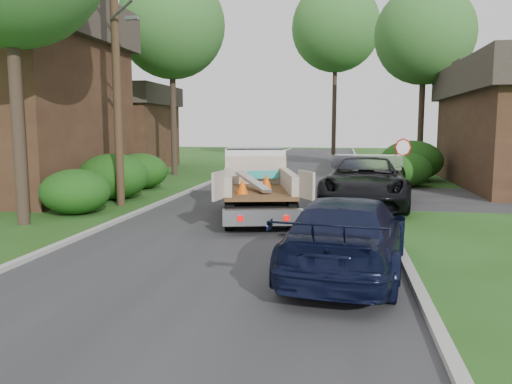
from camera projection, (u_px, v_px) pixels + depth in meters
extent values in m
plane|color=#244614|center=(236.00, 240.00, 13.05)|extent=(120.00, 120.00, 0.00)
cube|color=#28282B|center=(281.00, 192.00, 22.82)|extent=(8.00, 90.00, 0.02)
cube|color=#9E9E99|center=(195.00, 189.00, 23.50)|extent=(0.20, 90.00, 0.12)
cube|color=#9E9E99|center=(373.00, 192.00, 22.13)|extent=(0.20, 90.00, 0.12)
cylinder|color=slate|center=(402.00, 174.00, 20.84)|extent=(0.06, 0.06, 2.00)
cylinder|color=#B20A0A|center=(403.00, 147.00, 20.70)|extent=(0.71, 0.32, 0.76)
cylinder|color=#382619|center=(116.00, 70.00, 18.21)|extent=(0.30, 0.30, 10.00)
cylinder|color=slate|center=(121.00, 10.00, 17.38)|extent=(1.22, 0.76, 0.57)
cube|color=slate|center=(132.00, 18.00, 16.84)|extent=(0.45, 0.20, 0.12)
cube|color=#372016|center=(118.00, 136.00, 36.52)|extent=(7.00, 7.00, 4.50)
cube|color=#332B26|center=(117.00, 96.00, 36.14)|extent=(7.56, 7.56, 1.40)
cube|color=#332B26|center=(116.00, 86.00, 36.05)|extent=(1.05, 7.56, 0.20)
ellipsoid|color=#1E4510|center=(75.00, 192.00, 16.92)|extent=(2.34, 2.34, 1.53)
ellipsoid|color=#1E4510|center=(113.00, 176.00, 20.37)|extent=(2.86, 2.86, 1.87)
ellipsoid|color=#1E4510|center=(140.00, 171.00, 23.85)|extent=(2.60, 2.60, 1.70)
ellipsoid|color=#1E4510|center=(405.00, 170.00, 24.67)|extent=(2.60, 2.60, 1.70)
ellipsoid|color=#1E4510|center=(412.00, 161.00, 27.45)|extent=(3.38, 3.38, 2.21)
cylinder|color=#2D2119|center=(16.00, 91.00, 14.65)|extent=(0.36, 0.36, 8.00)
cylinder|color=#2D2119|center=(173.00, 101.00, 30.34)|extent=(0.36, 0.36, 9.00)
sphere|color=#2A5C21|center=(172.00, 25.00, 29.76)|extent=(6.40, 6.40, 6.40)
cylinder|color=#2D2119|center=(422.00, 106.00, 30.79)|extent=(0.36, 0.36, 8.50)
sphere|color=#2A5C21|center=(425.00, 35.00, 30.24)|extent=(6.00, 6.00, 6.00)
cylinder|color=#2D2119|center=(37.00, 99.00, 27.52)|extent=(0.36, 0.36, 9.00)
sphere|color=#2A5C21|center=(32.00, 14.00, 26.94)|extent=(6.00, 6.00, 6.00)
cylinder|color=#2D2119|center=(334.00, 96.00, 41.32)|extent=(0.36, 0.36, 11.00)
sphere|color=#2A5C21|center=(336.00, 27.00, 40.61)|extent=(7.20, 7.20, 7.20)
cylinder|color=black|center=(229.00, 198.00, 17.79)|extent=(0.47, 0.90, 0.85)
cylinder|color=black|center=(280.00, 198.00, 17.89)|extent=(0.47, 0.90, 0.85)
cylinder|color=black|center=(230.00, 216.00, 14.22)|extent=(0.47, 0.90, 0.85)
cylinder|color=black|center=(292.00, 215.00, 14.32)|extent=(0.47, 0.90, 0.85)
cube|color=black|center=(257.00, 200.00, 16.13)|extent=(3.07, 5.79, 0.23)
cube|color=silver|center=(254.00, 169.00, 17.99)|extent=(2.41, 2.13, 1.47)
cube|color=black|center=(254.00, 155.00, 17.93)|extent=(2.24, 1.96, 0.52)
cube|color=#472D19|center=(259.00, 192.00, 15.42)|extent=(2.79, 3.79, 0.11)
cube|color=beige|center=(256.00, 170.00, 17.05)|extent=(2.06, 0.56, 0.95)
cube|color=beige|center=(228.00, 181.00, 15.33)|extent=(0.95, 3.20, 0.57)
cube|color=beige|center=(289.00, 181.00, 15.43)|extent=(0.95, 3.20, 0.57)
cube|color=silver|center=(263.00, 217.00, 13.46)|extent=(2.20, 0.81, 0.43)
cube|color=#B20505|center=(240.00, 219.00, 13.26)|extent=(0.16, 0.07, 0.15)
cube|color=#B20505|center=(286.00, 218.00, 13.32)|extent=(0.16, 0.07, 0.15)
cube|color=beige|center=(219.00, 186.00, 13.43)|extent=(0.18, 0.86, 0.76)
cube|color=beige|center=(306.00, 185.00, 13.55)|extent=(0.53, 0.76, 0.76)
cube|color=silver|center=(252.00, 181.00, 15.47)|extent=(1.50, 2.25, 0.44)
cone|color=#F2590A|center=(242.00, 186.00, 14.51)|extent=(0.41, 0.41, 0.47)
cone|color=#F2590A|center=(266.00, 180.00, 15.97)|extent=(0.41, 0.41, 0.47)
cube|color=#148C84|center=(263.00, 175.00, 16.84)|extent=(1.04, 0.32, 0.27)
imported|color=black|center=(366.00, 181.00, 18.72)|extent=(3.55, 6.84, 1.84)
imported|color=black|center=(348.00, 235.00, 10.03)|extent=(2.90, 5.64, 1.57)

